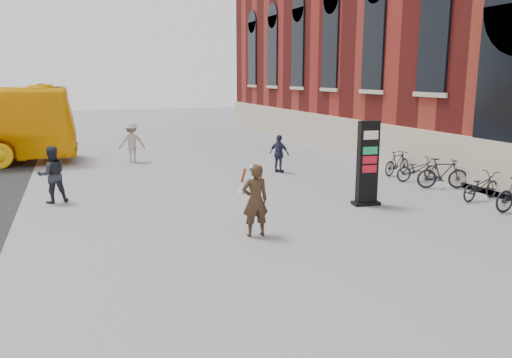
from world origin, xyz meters
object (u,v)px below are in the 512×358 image
object	(u,v)px
pedestrian_a	(52,175)
pedestrian_c	(279,154)
bike_7	(397,163)
woman	(255,199)
bike_5	(443,174)
bike_6	(418,169)
bike_4	(481,186)
pedestrian_b	(132,142)
info_pylon	(367,163)

from	to	relation	value
pedestrian_a	pedestrian_c	xyz separation A→B (m)	(8.45, 2.22, -0.11)
pedestrian_a	bike_7	xyz separation A→B (m)	(12.62, 0.11, -0.40)
woman	bike_5	size ratio (longest dim) A/B	1.01
pedestrian_c	bike_6	world-z (taller)	pedestrian_c
bike_5	bike_7	world-z (taller)	bike_5
woman	bike_4	bearing A→B (deg)	-171.41
pedestrian_a	pedestrian_c	bearing A→B (deg)	-177.68
pedestrian_a	pedestrian_b	xyz separation A→B (m)	(3.14, 6.89, 0.03)
bike_5	bike_7	distance (m)	2.60
pedestrian_c	bike_5	size ratio (longest dim) A/B	0.87
pedestrian_a	bike_6	distance (m)	12.68
pedestrian_c	bike_7	xyz separation A→B (m)	(4.16, -2.11, -0.29)
pedestrian_a	pedestrian_b	world-z (taller)	pedestrian_b
woman	bike_4	world-z (taller)	woman
pedestrian_a	pedestrian_c	distance (m)	8.74
bike_5	bike_6	size ratio (longest dim) A/B	1.03
pedestrian_a	bike_6	xyz separation A→B (m)	(12.62, -1.15, -0.43)
pedestrian_c	woman	bearing A→B (deg)	118.73
bike_7	pedestrian_c	bearing A→B (deg)	42.42
pedestrian_c	bike_4	distance (m)	7.70
bike_5	bike_6	xyz separation A→B (m)	(0.00, 1.35, -0.08)
info_pylon	bike_7	bearing A→B (deg)	50.81
pedestrian_a	woman	bearing A→B (deg)	119.76
pedestrian_c	bike_6	xyz separation A→B (m)	(4.16, -3.37, -0.32)
info_pylon	pedestrian_b	world-z (taller)	info_pylon
bike_4	bike_6	xyz separation A→B (m)	(0.00, 3.11, 0.00)
pedestrian_b	pedestrian_c	world-z (taller)	pedestrian_b
woman	bike_7	xyz separation A→B (m)	(7.90, 5.32, -0.43)
pedestrian_c	pedestrian_a	bearing A→B (deg)	70.12
pedestrian_b	bike_7	size ratio (longest dim) A/B	1.14
pedestrian_c	bike_4	xyz separation A→B (m)	(4.16, -6.47, -0.32)
info_pylon	woman	size ratio (longest dim) A/B	1.43
pedestrian_a	pedestrian_b	size ratio (longest dim) A/B	0.97
bike_7	bike_4	bearing A→B (deg)	159.31
woman	pedestrian_c	bearing A→B (deg)	-115.01
bike_6	bike_7	xyz separation A→B (m)	(0.00, 1.25, 0.03)
bike_4	bike_7	distance (m)	4.36
bike_7	bike_6	bearing A→B (deg)	159.31
info_pylon	bike_7	world-z (taller)	info_pylon
bike_5	pedestrian_c	bearing A→B (deg)	62.55
pedestrian_b	pedestrian_c	xyz separation A→B (m)	(5.31, -4.67, -0.14)
pedestrian_b	pedestrian_c	size ratio (longest dim) A/B	1.18
bike_4	bike_5	distance (m)	1.76
woman	bike_6	bearing A→B (deg)	-151.09
woman	bike_5	xyz separation A→B (m)	(7.90, 2.72, -0.38)
woman	bike_6	xyz separation A→B (m)	(7.90, 4.07, -0.46)
woman	pedestrian_c	xyz separation A→B (m)	(3.74, 7.43, -0.15)
bike_4	bike_6	bearing A→B (deg)	-11.66
woman	pedestrian_b	world-z (taller)	pedestrian_b
woman	bike_4	xyz separation A→B (m)	(7.90, 0.96, -0.47)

